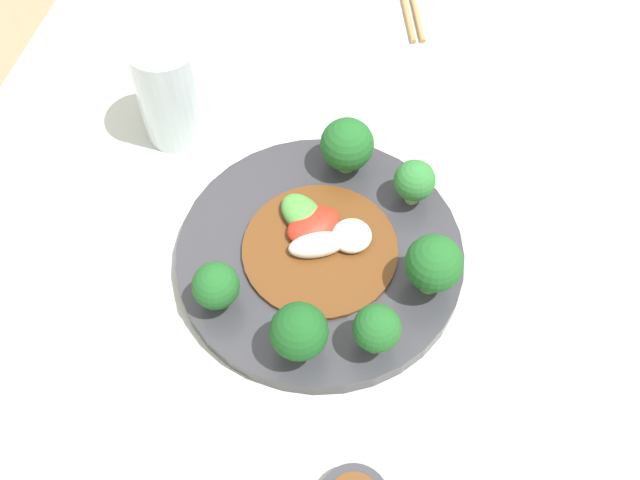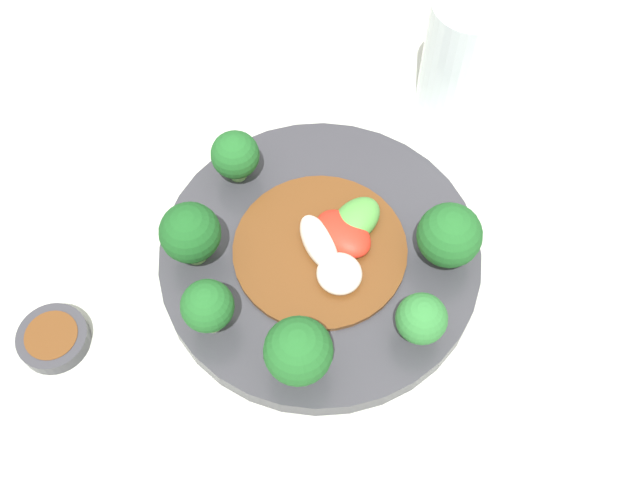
% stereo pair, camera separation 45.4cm
% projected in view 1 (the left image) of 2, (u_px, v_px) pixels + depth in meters
% --- Properties ---
extents(ground_plane, '(8.00, 8.00, 0.00)m').
position_uv_depth(ground_plane, '(305.00, 441.00, 1.44)').
color(ground_plane, '#9E8460').
extents(table, '(1.15, 0.78, 0.76)m').
position_uv_depth(table, '(300.00, 364.00, 1.12)').
color(table, '#B7BCAD').
rests_on(table, ground_plane).
extents(plate, '(0.29, 0.29, 0.02)m').
position_uv_depth(plate, '(320.00, 256.00, 0.76)').
color(plate, '#333338').
rests_on(plate, table).
extents(broccoli_north, '(0.06, 0.06, 0.07)m').
position_uv_depth(broccoli_north, '(434.00, 264.00, 0.70)').
color(broccoli_north, '#70A356').
rests_on(broccoli_north, plate).
extents(broccoli_west, '(0.06, 0.06, 0.06)m').
position_uv_depth(broccoli_west, '(347.00, 145.00, 0.78)').
color(broccoli_west, '#70A356').
rests_on(broccoli_west, plate).
extents(broccoli_southeast, '(0.05, 0.05, 0.06)m').
position_uv_depth(broccoli_southeast, '(216.00, 286.00, 0.69)').
color(broccoli_southeast, '#70A356').
rests_on(broccoli_southeast, plate).
extents(broccoli_east, '(0.05, 0.05, 0.07)m').
position_uv_depth(broccoli_east, '(299.00, 332.00, 0.66)').
color(broccoli_east, '#70A356').
rests_on(broccoli_east, plate).
extents(broccoli_northeast, '(0.04, 0.04, 0.06)m').
position_uv_depth(broccoli_northeast, '(377.00, 329.00, 0.67)').
color(broccoli_northeast, '#89B76B').
rests_on(broccoli_northeast, plate).
extents(broccoli_northwest, '(0.04, 0.04, 0.05)m').
position_uv_depth(broccoli_northwest, '(414.00, 181.00, 0.76)').
color(broccoli_northwest, '#89B76B').
rests_on(broccoli_northwest, plate).
extents(stirfry_center, '(0.16, 0.16, 0.02)m').
position_uv_depth(stirfry_center, '(320.00, 238.00, 0.75)').
color(stirfry_center, '#5B3314').
rests_on(stirfry_center, plate).
extents(drinking_glass, '(0.08, 0.08, 0.13)m').
position_uv_depth(drinking_glass, '(172.00, 89.00, 0.81)').
color(drinking_glass, silver).
rests_on(drinking_glass, table).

